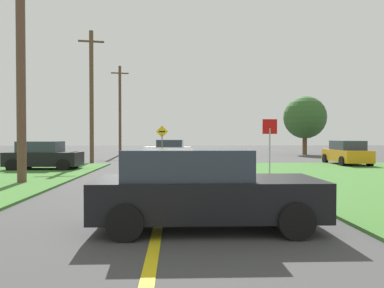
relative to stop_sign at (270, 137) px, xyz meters
name	(u,v)px	position (x,y,z in m)	size (l,w,h in m)	color
ground_plane	(168,173)	(-4.74, 2.00, -1.87)	(120.00, 120.00, 0.00)	#404040
lane_stripe_center	(163,200)	(-4.74, -6.00, -1.86)	(0.20, 14.00, 0.01)	yellow
stop_sign	(270,137)	(0.00, 0.00, 0.00)	(0.68, 0.07, 2.69)	#9EA0A8
car_on_crossroad	(346,153)	(6.89, 6.70, -1.06)	(2.13, 4.51, 1.62)	orange
car_behind_on_main_road	(202,189)	(-3.83, -9.21, -1.06)	(4.57, 2.11, 1.62)	black
car_approaching_junction	(168,149)	(-5.03, 14.27, -1.06)	(4.08, 2.30, 1.62)	white
parked_car_near_building	(43,156)	(-11.77, 3.92, -1.06)	(4.05, 2.10, 1.62)	black
utility_pole_near	(21,68)	(-10.44, -2.07, 2.72)	(1.80, 0.35, 8.99)	brown
utility_pole_mid	(92,95)	(-10.38, 9.58, 2.97)	(1.80, 0.39, 9.44)	brown
utility_pole_far	(120,109)	(-10.14, 21.23, 2.87)	(1.80, 0.42, 9.21)	brown
direction_sign	(162,139)	(-5.38, 10.38, -0.18)	(0.91, 0.08, 2.72)	slate
oak_tree_left	(305,118)	(9.23, 20.82, 2.04)	(4.44, 4.44, 6.15)	brown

